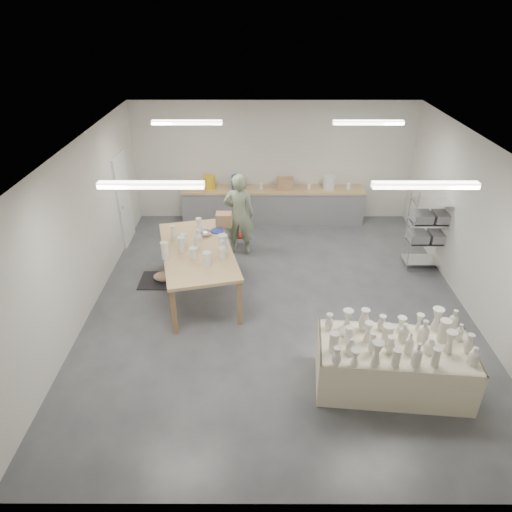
{
  "coord_description": "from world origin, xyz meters",
  "views": [
    {
      "loc": [
        -0.41,
        -7.17,
        5.06
      ],
      "look_at": [
        -0.42,
        -0.05,
        1.05
      ],
      "focal_mm": 32.0,
      "sensor_mm": 36.0,
      "label": 1
    }
  ],
  "objects_px": {
    "work_table": "(200,247)",
    "red_stool": "(240,236)",
    "potter": "(239,214)",
    "drying_table": "(393,363)"
  },
  "relations": [
    {
      "from": "drying_table",
      "to": "work_table",
      "type": "relative_size",
      "value": 0.82
    },
    {
      "from": "drying_table",
      "to": "potter",
      "type": "height_order",
      "value": "potter"
    },
    {
      "from": "potter",
      "to": "red_stool",
      "type": "distance_m",
      "value": 0.72
    },
    {
      "from": "work_table",
      "to": "red_stool",
      "type": "bearing_deg",
      "value": 55.49
    },
    {
      "from": "red_stool",
      "to": "potter",
      "type": "bearing_deg",
      "value": -90.0
    },
    {
      "from": "potter",
      "to": "red_stool",
      "type": "bearing_deg",
      "value": -83.92
    },
    {
      "from": "work_table",
      "to": "red_stool",
      "type": "xyz_separation_m",
      "value": [
        0.7,
        1.82,
        -0.68
      ]
    },
    {
      "from": "work_table",
      "to": "drying_table",
      "type": "bearing_deg",
      "value": -53.79
    },
    {
      "from": "red_stool",
      "to": "drying_table",
      "type": "bearing_deg",
      "value": -61.8
    },
    {
      "from": "drying_table",
      "to": "red_stool",
      "type": "relative_size",
      "value": 6.82
    }
  ]
}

